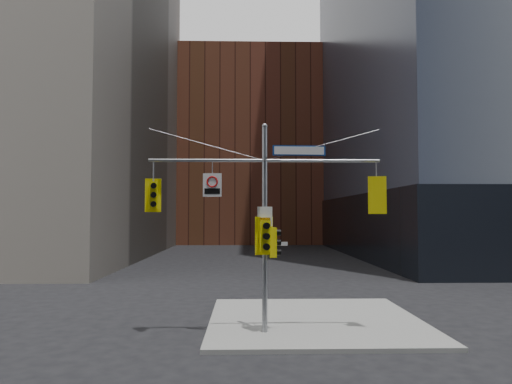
{
  "coord_description": "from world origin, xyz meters",
  "views": [
    {
      "loc": [
        -0.67,
        -13.67,
        4.14
      ],
      "look_at": [
        -0.3,
        2.0,
        4.91
      ],
      "focal_mm": 32.0,
      "sensor_mm": 36.0,
      "label": 1
    }
  ],
  "objects_px": {
    "traffic_light_west_arm": "(153,195)",
    "traffic_light_pole_side": "(274,242)",
    "regulatory_sign_arm": "(212,184)",
    "traffic_light_east_arm": "(377,195)",
    "traffic_light_pole_front": "(265,236)",
    "street_sign_blade": "(299,151)",
    "signal_assembly": "(265,206)"
  },
  "relations": [
    {
      "from": "traffic_light_west_arm",
      "to": "traffic_light_pole_side",
      "type": "distance_m",
      "value": 4.45
    },
    {
      "from": "signal_assembly",
      "to": "traffic_light_pole_front",
      "type": "xyz_separation_m",
      "value": [
        -0.0,
        -0.27,
        -1.01
      ]
    },
    {
      "from": "signal_assembly",
      "to": "traffic_light_east_arm",
      "type": "distance_m",
      "value": 3.9
    },
    {
      "from": "traffic_light_east_arm",
      "to": "traffic_light_pole_side",
      "type": "xyz_separation_m",
      "value": [
        -3.56,
        0.01,
        -1.62
      ]
    },
    {
      "from": "signal_assembly",
      "to": "traffic_light_east_arm",
      "type": "xyz_separation_m",
      "value": [
        3.88,
        0.0,
        0.38
      ]
    },
    {
      "from": "signal_assembly",
      "to": "traffic_light_east_arm",
      "type": "relative_size",
      "value": 6.19
    },
    {
      "from": "street_sign_blade",
      "to": "traffic_light_pole_side",
      "type": "bearing_deg",
      "value": 177.22
    },
    {
      "from": "traffic_light_east_arm",
      "to": "traffic_light_pole_front",
      "type": "bearing_deg",
      "value": 12.95
    },
    {
      "from": "traffic_light_pole_front",
      "to": "street_sign_blade",
      "type": "bearing_deg",
      "value": 2.49
    },
    {
      "from": "traffic_light_west_arm",
      "to": "traffic_light_east_arm",
      "type": "bearing_deg",
      "value": -13.86
    },
    {
      "from": "traffic_light_east_arm",
      "to": "traffic_light_pole_side",
      "type": "bearing_deg",
      "value": 8.86
    },
    {
      "from": "traffic_light_west_arm",
      "to": "regulatory_sign_arm",
      "type": "xyz_separation_m",
      "value": [
        2.02,
        -0.03,
        0.38
      ]
    },
    {
      "from": "traffic_light_east_arm",
      "to": "regulatory_sign_arm",
      "type": "relative_size",
      "value": 1.61
    },
    {
      "from": "traffic_light_pole_side",
      "to": "street_sign_blade",
      "type": "bearing_deg",
      "value": -94.14
    },
    {
      "from": "signal_assembly",
      "to": "traffic_light_pole_side",
      "type": "distance_m",
      "value": 1.28
    },
    {
      "from": "traffic_light_pole_side",
      "to": "regulatory_sign_arm",
      "type": "bearing_deg",
      "value": 87.09
    },
    {
      "from": "traffic_light_west_arm",
      "to": "regulatory_sign_arm",
      "type": "height_order",
      "value": "regulatory_sign_arm"
    },
    {
      "from": "traffic_light_pole_front",
      "to": "regulatory_sign_arm",
      "type": "xyz_separation_m",
      "value": [
        -1.81,
        0.25,
        1.77
      ]
    },
    {
      "from": "street_sign_blade",
      "to": "traffic_light_east_arm",
      "type": "bearing_deg",
      "value": -2.4
    },
    {
      "from": "traffic_light_pole_side",
      "to": "signal_assembly",
      "type": "bearing_deg",
      "value": 88.03
    },
    {
      "from": "signal_assembly",
      "to": "traffic_light_pole_front",
      "type": "relative_size",
      "value": 6.18
    },
    {
      "from": "traffic_light_pole_side",
      "to": "regulatory_sign_arm",
      "type": "distance_m",
      "value": 2.92
    },
    {
      "from": "traffic_light_pole_side",
      "to": "traffic_light_west_arm",
      "type": "bearing_deg",
      "value": 86.25
    },
    {
      "from": "signal_assembly",
      "to": "traffic_light_pole_side",
      "type": "height_order",
      "value": "signal_assembly"
    },
    {
      "from": "street_sign_blade",
      "to": "regulatory_sign_arm",
      "type": "height_order",
      "value": "street_sign_blade"
    },
    {
      "from": "signal_assembly",
      "to": "regulatory_sign_arm",
      "type": "distance_m",
      "value": 1.96
    },
    {
      "from": "traffic_light_pole_side",
      "to": "regulatory_sign_arm",
      "type": "xyz_separation_m",
      "value": [
        -2.13,
        -0.03,
        2.0
      ]
    },
    {
      "from": "signal_assembly",
      "to": "traffic_light_west_arm",
      "type": "xyz_separation_m",
      "value": [
        -3.83,
        0.01,
        0.38
      ]
    },
    {
      "from": "street_sign_blade",
      "to": "regulatory_sign_arm",
      "type": "distance_m",
      "value": 3.22
    },
    {
      "from": "traffic_light_east_arm",
      "to": "street_sign_blade",
      "type": "distance_m",
      "value": 3.1
    },
    {
      "from": "signal_assembly",
      "to": "traffic_light_pole_side",
      "type": "bearing_deg",
      "value": 1.74
    },
    {
      "from": "traffic_light_west_arm",
      "to": "traffic_light_pole_front",
      "type": "distance_m",
      "value": 4.08
    }
  ]
}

